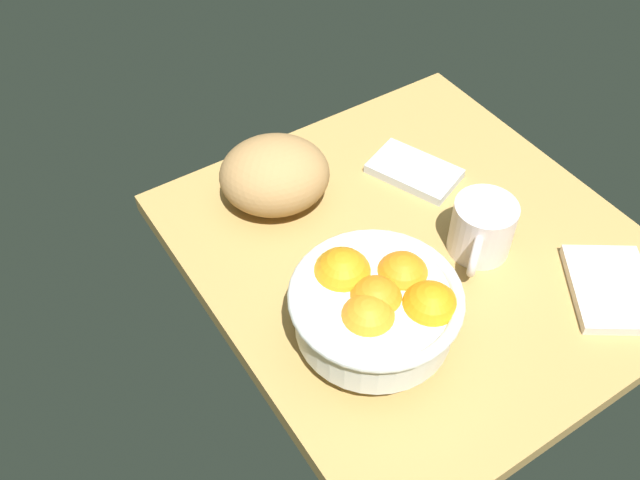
{
  "coord_description": "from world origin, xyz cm",
  "views": [
    {
      "loc": [
        -49.69,
        49.29,
        76.63
      ],
      "look_at": [
        5.03,
        13.75,
        5.0
      ],
      "focal_mm": 39.57,
      "sensor_mm": 36.0,
      "label": 1
    }
  ],
  "objects": [
    {
      "name": "ground_plane",
      "position": [
        0.0,
        0.0,
        -1.5
      ],
      "size": [
        64.88,
        61.1,
        3.0
      ],
      "primitive_type": "cube",
      "color": "#B0894A"
    },
    {
      "name": "fruit_bowl",
      "position": [
        -9.33,
        14.6,
        6.73
      ],
      "size": [
        21.6,
        21.6,
        11.53
      ],
      "color": "white",
      "rests_on": "ground"
    },
    {
      "name": "bread_loaf",
      "position": [
        19.49,
        12.46,
        5.39
      ],
      "size": [
        20.2,
        21.17,
        10.78
      ],
      "primitive_type": "ellipsoid",
      "rotation": [
        0.0,
        0.0,
        1.14
      ],
      "color": "#AF824D",
      "rests_on": "ground"
    },
    {
      "name": "napkin_folded",
      "position": [
        -20.99,
        -16.92,
        0.74
      ],
      "size": [
        18.05,
        17.02,
        1.48
      ],
      "primitive_type": "cube",
      "rotation": [
        0.0,
        0.0,
        -0.6
      ],
      "color": "silver",
      "rests_on": "ground"
    },
    {
      "name": "napkin_spare",
      "position": [
        12.59,
        -9.15,
        0.76
      ],
      "size": [
        15.94,
        12.91,
        1.52
      ],
      "primitive_type": "cube",
      "rotation": [
        0.0,
        0.0,
        0.38
      ],
      "color": "silver",
      "rests_on": "ground"
    },
    {
      "name": "mug",
      "position": [
        -5.06,
        -6.93,
        4.23
      ],
      "size": [
        10.32,
        11.67,
        8.46
      ],
      "color": "silver",
      "rests_on": "ground"
    }
  ]
}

